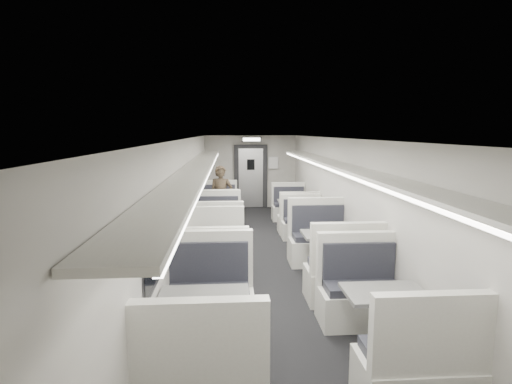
{
  "coord_description": "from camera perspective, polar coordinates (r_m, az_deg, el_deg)",
  "views": [
    {
      "loc": [
        -0.72,
        -7.2,
        2.53
      ],
      "look_at": [
        -0.13,
        1.45,
        1.21
      ],
      "focal_mm": 28.0,
      "sensor_mm": 36.0,
      "label": 1
    }
  ],
  "objects": [
    {
      "name": "room",
      "position": [
        7.36,
        1.8,
        -1.76
      ],
      "size": [
        3.24,
        12.24,
        2.64
      ],
      "color": "black",
      "rests_on": "ground"
    },
    {
      "name": "booth_left_a",
      "position": [
        10.96,
        -5.29,
        -2.74
      ],
      "size": [
        1.02,
        2.07,
        1.11
      ],
      "color": "silver",
      "rests_on": "room"
    },
    {
      "name": "booth_left_b",
      "position": [
        8.45,
        -5.69,
        -6.03
      ],
      "size": [
        1.09,
        2.21,
        1.18
      ],
      "color": "silver",
      "rests_on": "room"
    },
    {
      "name": "booth_left_c",
      "position": [
        6.87,
        -6.11,
        -9.45
      ],
      "size": [
        1.11,
        2.24,
        1.2
      ],
      "color": "silver",
      "rests_on": "room"
    },
    {
      "name": "booth_left_d",
      "position": [
        4.53,
        -7.37,
        -19.2
      ],
      "size": [
        1.16,
        2.35,
        1.26
      ],
      "color": "silver",
      "rests_on": "room"
    },
    {
      "name": "booth_right_a",
      "position": [
        10.82,
        5.34,
        -2.97
      ],
      "size": [
        0.98,
        2.0,
        1.07
      ],
      "color": "silver",
      "rests_on": "room"
    },
    {
      "name": "booth_right_b",
      "position": [
        8.92,
        7.39,
        -5.58
      ],
      "size": [
        0.96,
        1.95,
        1.04
      ],
      "color": "silver",
      "rests_on": "room"
    },
    {
      "name": "booth_right_c",
      "position": [
        7.04,
        10.58,
        -8.95
      ],
      "size": [
        1.16,
        2.34,
        1.25
      ],
      "color": "silver",
      "rests_on": "room"
    },
    {
      "name": "booth_right_d",
      "position": [
        4.92,
        17.87,
        -17.45
      ],
      "size": [
        1.1,
        2.23,
        1.19
      ],
      "color": "silver",
      "rests_on": "room"
    },
    {
      "name": "passenger",
      "position": [
        10.24,
        -5.01,
        -0.89
      ],
      "size": [
        0.66,
        0.48,
        1.68
      ],
      "primitive_type": "imported",
      "rotation": [
        0.0,
        0.0,
        -0.13
      ],
      "color": "black",
      "rests_on": "room"
    },
    {
      "name": "window_a",
      "position": [
        10.69,
        -8.0,
        2.23
      ],
      "size": [
        0.02,
        1.18,
        0.84
      ],
      "primitive_type": "cube",
      "color": "black",
      "rests_on": "room"
    },
    {
      "name": "window_b",
      "position": [
        8.52,
        -9.03,
        0.58
      ],
      "size": [
        0.02,
        1.18,
        0.84
      ],
      "primitive_type": "cube",
      "color": "black",
      "rests_on": "room"
    },
    {
      "name": "window_c",
      "position": [
        6.36,
        -10.76,
        -2.2
      ],
      "size": [
        0.02,
        1.18,
        0.84
      ],
      "primitive_type": "cube",
      "color": "black",
      "rests_on": "room"
    },
    {
      "name": "window_d",
      "position": [
        4.24,
        -14.27,
        -7.78
      ],
      "size": [
        0.02,
        1.18,
        0.84
      ],
      "primitive_type": "cube",
      "color": "black",
      "rests_on": "room"
    },
    {
      "name": "luggage_rack_left",
      "position": [
        6.95,
        -8.21,
        3.5
      ],
      "size": [
        0.46,
        10.4,
        0.09
      ],
      "color": "silver",
      "rests_on": "room"
    },
    {
      "name": "luggage_rack_right",
      "position": [
        7.2,
        11.98,
        3.58
      ],
      "size": [
        0.46,
        10.4,
        0.09
      ],
      "color": "silver",
      "rests_on": "room"
    },
    {
      "name": "vestibule_door",
      "position": [
        13.24,
        -0.76,
        2.19
      ],
      "size": [
        1.1,
        0.13,
        2.1
      ],
      "color": "black",
      "rests_on": "room"
    },
    {
      "name": "exit_sign",
      "position": [
        12.67,
        -0.65,
        7.52
      ],
      "size": [
        0.62,
        0.12,
        0.16
      ],
      "color": "black",
      "rests_on": "room"
    },
    {
      "name": "wall_notice",
      "position": [
        13.24,
        2.49,
        4.18
      ],
      "size": [
        0.32,
        0.02,
        0.4
      ],
      "primitive_type": "cube",
      "color": "white",
      "rests_on": "room"
    }
  ]
}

